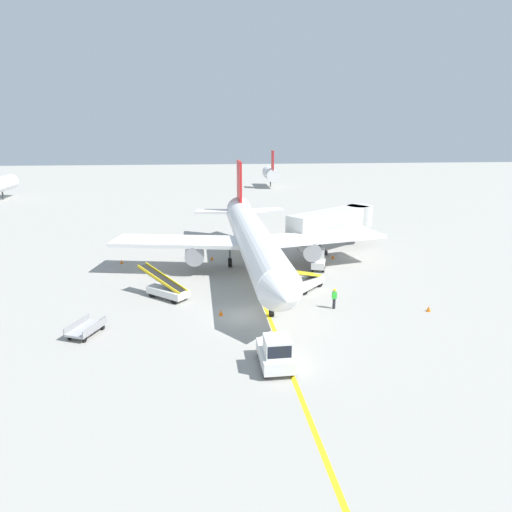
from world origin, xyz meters
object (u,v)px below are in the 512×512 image
at_px(airliner, 252,238).
at_px(safety_cone_nose_left, 122,262).
at_px(baggage_tug_near_wing, 319,260).
at_px(safety_cone_nose_right, 333,257).
at_px(safety_cone_wingtip_left, 212,258).
at_px(ground_crew_marshaller, 334,298).
at_px(safety_cone_tail_area, 221,313).
at_px(jet_bridge, 337,220).
at_px(safety_cone_wingtip_right, 429,309).
at_px(belt_loader_forward_hold, 306,281).
at_px(baggage_cart_loaded, 86,328).
at_px(belt_loader_aft_hold, 167,289).
at_px(pushback_tug, 276,353).

distance_m(airliner, safety_cone_nose_left, 14.64).
distance_m(baggage_tug_near_wing, safety_cone_nose_right, 4.57).
bearing_deg(safety_cone_wingtip_left, safety_cone_nose_right, -2.96).
bearing_deg(baggage_tug_near_wing, ground_crew_marshaller, -96.29).
distance_m(baggage_tug_near_wing, safety_cone_tail_area, 15.20).
xyz_separation_m(baggage_tug_near_wing, safety_cone_tail_area, (-10.32, -11.14, -0.71)).
height_order(jet_bridge, safety_cone_wingtip_right, jet_bridge).
height_order(safety_cone_nose_left, safety_cone_wingtip_left, same).
relative_size(belt_loader_forward_hold, baggage_cart_loaded, 1.19).
distance_m(belt_loader_aft_hold, safety_cone_nose_right, 20.35).
bearing_deg(safety_cone_wingtip_right, ground_crew_marshaller, 169.73).
distance_m(jet_bridge, safety_cone_wingtip_right, 19.95).
bearing_deg(baggage_cart_loaded, safety_cone_nose_right, 37.92).
distance_m(airliner, pushback_tug, 20.03).
xyz_separation_m(ground_crew_marshaller, safety_cone_tail_area, (-9.15, -0.52, -0.69)).
bearing_deg(safety_cone_nose_right, ground_crew_marshaller, -104.42).
bearing_deg(pushback_tug, baggage_cart_loaded, 155.16).
xyz_separation_m(pushback_tug, safety_cone_nose_right, (9.69, 23.32, -0.77)).
relative_size(safety_cone_nose_left, safety_cone_nose_right, 1.00).
distance_m(pushback_tug, safety_cone_nose_left, 27.15).
height_order(airliner, safety_cone_tail_area, airliner).
xyz_separation_m(safety_cone_nose_left, safety_cone_wingtip_right, (26.82, -15.94, 0.00)).
bearing_deg(jet_bridge, belt_loader_aft_hold, -142.31).
relative_size(pushback_tug, baggage_cart_loaded, 0.97).
xyz_separation_m(belt_loader_forward_hold, safety_cone_wingtip_left, (-8.44, 10.37, -0.56)).
height_order(jet_bridge, safety_cone_tail_area, jet_bridge).
bearing_deg(safety_cone_nose_left, pushback_tug, -60.29).
bearing_deg(baggage_tug_near_wing, safety_cone_wingtip_right, -62.60).
height_order(pushback_tug, ground_crew_marshaller, pushback_tug).
xyz_separation_m(airliner, belt_loader_aft_hold, (-8.02, -7.18, -2.64)).
relative_size(baggage_tug_near_wing, safety_cone_tail_area, 6.09).
height_order(airliner, jet_bridge, airliner).
relative_size(jet_bridge, safety_cone_nose_left, 26.83).
height_order(safety_cone_nose_right, safety_cone_wingtip_left, same).
bearing_deg(jet_bridge, baggage_tug_near_wing, -117.00).
distance_m(baggage_tug_near_wing, ground_crew_marshaller, 10.68).
relative_size(belt_loader_aft_hold, ground_crew_marshaller, 2.72).
bearing_deg(baggage_cart_loaded, safety_cone_nose_left, 92.44).
height_order(baggage_tug_near_wing, safety_cone_tail_area, baggage_tug_near_wing).
bearing_deg(safety_cone_nose_left, safety_cone_nose_right, -0.62).
bearing_deg(ground_crew_marshaller, baggage_tug_near_wing, 83.71).
xyz_separation_m(baggage_cart_loaded, safety_cone_nose_left, (-0.76, 17.69, -0.25)).
distance_m(airliner, baggage_cart_loaded, 19.37).
xyz_separation_m(airliner, belt_loader_forward_hold, (4.30, -6.24, -2.64)).
relative_size(belt_loader_forward_hold, ground_crew_marshaller, 2.65).
bearing_deg(belt_loader_forward_hold, safety_cone_wingtip_left, 129.13).
relative_size(ground_crew_marshaller, safety_cone_wingtip_right, 3.86).
xyz_separation_m(airliner, baggage_cart_loaded, (-13.05, -14.01, -2.95)).
xyz_separation_m(pushback_tug, safety_cone_tail_area, (-3.15, 8.44, -0.77)).
bearing_deg(safety_cone_nose_right, belt_loader_forward_hold, -117.52).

